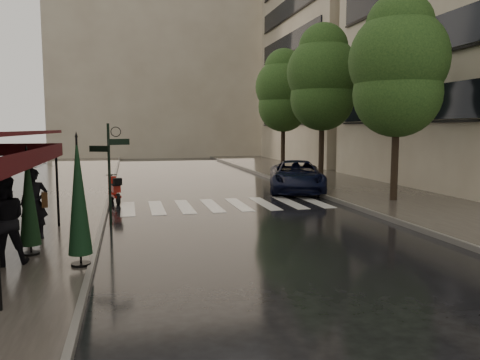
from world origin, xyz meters
name	(u,v)px	position (x,y,z in m)	size (l,w,h in m)	color
ground	(157,248)	(0.00, 0.00, 0.00)	(120.00, 120.00, 0.00)	black
sidewalk_near	(45,190)	(-4.50, 12.00, 0.06)	(6.00, 60.00, 0.12)	#38332D
sidewalk_far	(333,181)	(10.25, 12.00, 0.06)	(5.50, 60.00, 0.12)	#38332D
curb_near	(112,187)	(-1.45, 12.00, 0.07)	(0.12, 60.00, 0.16)	#595651
curb_far	(285,183)	(7.45, 12.00, 0.07)	(0.12, 60.00, 0.16)	#595651
crosswalk	(225,205)	(2.98, 6.00, 0.01)	(7.85, 3.20, 0.01)	silver
signpost	(109,166)	(-1.19, 3.00, 1.83)	(1.17, 0.29, 3.10)	black
haussmann_near	(480,5)	(16.50, 9.00, 9.00)	(8.00, 15.00, 18.00)	gray
haussmann_far	(334,53)	(16.50, 26.00, 9.25)	(8.00, 16.00, 18.50)	gray
backdrop_building	(162,59)	(3.00, 38.00, 10.00)	(22.00, 6.00, 20.00)	gray
tree_near	(398,67)	(9.60, 5.00, 5.32)	(3.80, 3.80, 7.99)	black
tree_mid	(323,78)	(9.50, 12.00, 5.59)	(3.80, 3.80, 8.34)	black
tree_far	(284,91)	(9.70, 19.00, 5.46)	(3.80, 3.80, 8.16)	black
pedestrian_with_umbrella	(33,174)	(-3.02, 1.31, 1.80)	(1.23, 1.25, 2.54)	black
pedestrian_terrace	(4,221)	(-3.18, -1.10, 1.06)	(0.91, 0.71, 1.87)	black
scooter	(115,190)	(-1.18, 7.55, 0.50)	(0.65, 1.62, 1.08)	black
parked_car	(296,176)	(7.00, 9.05, 0.72)	(2.40, 5.20, 1.44)	black
parasol_front	(78,196)	(-1.65, -1.50, 1.58)	(0.49, 0.49, 2.72)	black
parasol_back	(29,197)	(-2.82, -0.36, 1.43)	(0.45, 0.45, 2.43)	black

